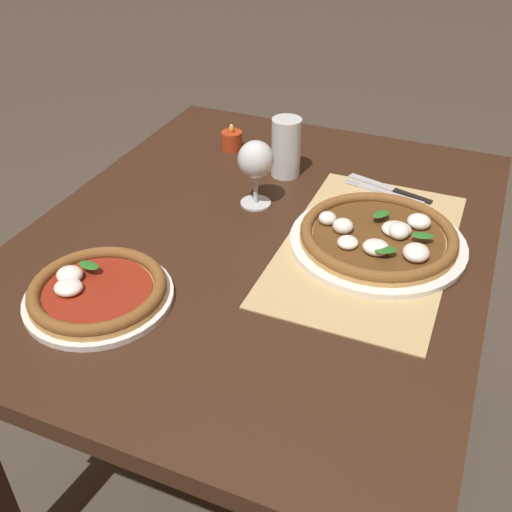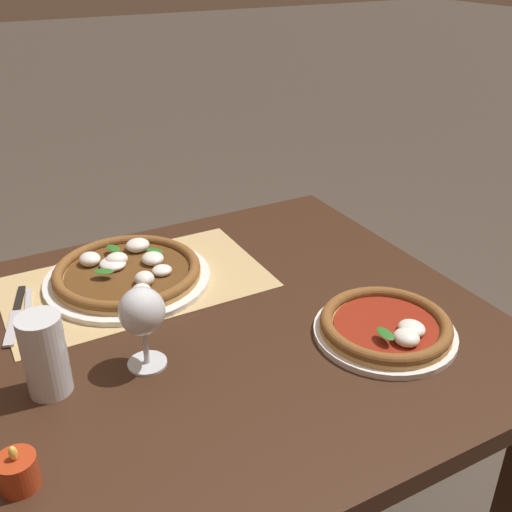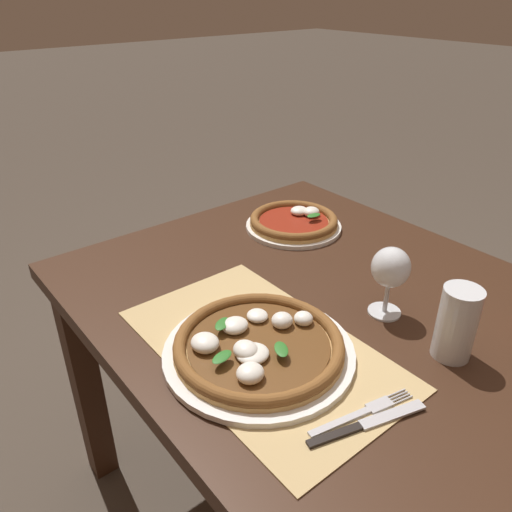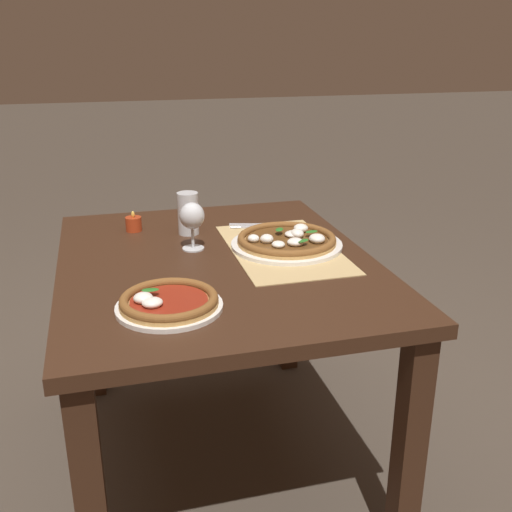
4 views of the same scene
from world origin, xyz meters
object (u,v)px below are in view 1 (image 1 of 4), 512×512
(pizza_far, at_px, (97,291))
(votive_candle, at_px, (232,141))
(wine_glass, at_px, (256,162))
(fork, at_px, (383,192))
(knife, at_px, (389,188))
(pizza_near, at_px, (379,237))
(pint_glass, at_px, (286,148))

(pizza_far, distance_m, votive_candle, 0.67)
(pizza_far, bearing_deg, votive_candle, 3.23)
(votive_candle, bearing_deg, wine_glass, -144.94)
(fork, distance_m, knife, 0.02)
(pizza_near, relative_size, knife, 1.71)
(pizza_near, relative_size, wine_glass, 2.33)
(pizza_far, bearing_deg, wine_glass, -17.21)
(pizza_near, xyz_separation_m, votive_candle, (0.30, 0.47, 0.00))
(pint_glass, bearing_deg, wine_glass, 175.94)
(pizza_near, bearing_deg, fork, 10.19)
(pizza_near, distance_m, wine_glass, 0.31)
(fork, bearing_deg, wine_glass, 121.82)
(wine_glass, relative_size, knife, 0.73)
(wine_glass, relative_size, pint_glass, 1.07)
(fork, distance_m, votive_candle, 0.44)
(knife, xyz_separation_m, votive_candle, (0.06, 0.44, 0.02))
(pizza_near, xyz_separation_m, wine_glass, (0.06, 0.30, 0.08))
(pizza_near, height_order, fork, pizza_near)
(pint_glass, relative_size, fork, 0.73)
(pizza_far, distance_m, knife, 0.73)
(pizza_far, distance_m, wine_glass, 0.46)
(pizza_near, xyz_separation_m, pint_glass, (0.22, 0.29, 0.05))
(pizza_near, bearing_deg, votive_candle, 57.01)
(pizza_far, height_order, pint_glass, pint_glass)
(knife, bearing_deg, wine_glass, 123.94)
(pizza_near, relative_size, fork, 1.81)
(pizza_far, relative_size, wine_glass, 1.75)
(fork, bearing_deg, pizza_near, -169.81)
(wine_glass, bearing_deg, fork, -58.18)
(pint_glass, bearing_deg, fork, -90.91)
(fork, bearing_deg, pint_glass, 89.09)
(wine_glass, height_order, fork, wine_glass)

